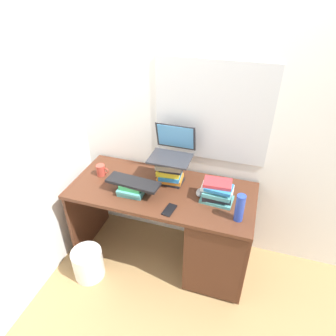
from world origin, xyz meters
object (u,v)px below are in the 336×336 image
(computer_mouse, at_px, (200,192))
(water_bottle, at_px, (240,208))
(book_stack_tall, at_px, (170,171))
(mug, at_px, (101,170))
(keyboard, at_px, (133,182))
(wastebasket, at_px, (88,263))
(book_stack_side, at_px, (217,192))
(desk, at_px, (205,233))
(laptop, at_px, (172,149))
(cell_phone, at_px, (169,210))
(book_stack_keyboard_riser, at_px, (132,188))

(computer_mouse, distance_m, water_bottle, 0.38)
(book_stack_tall, distance_m, mug, 0.60)
(keyboard, height_order, wastebasket, keyboard)
(book_stack_side, relative_size, water_bottle, 1.18)
(desk, relative_size, book_stack_side, 5.94)
(laptop, relative_size, mug, 2.93)
(book_stack_side, height_order, keyboard, book_stack_side)
(desk, distance_m, water_bottle, 0.53)
(cell_phone, bearing_deg, computer_mouse, 65.09)
(keyboard, bearing_deg, desk, 12.33)
(computer_mouse, xyz_separation_m, mug, (-0.86, 0.01, 0.03))
(book_stack_keyboard_riser, xyz_separation_m, keyboard, (0.01, 0.00, 0.06))
(book_stack_tall, bearing_deg, keyboard, -136.98)
(book_stack_tall, relative_size, book_stack_keyboard_riser, 1.18)
(book_stack_side, bearing_deg, desk, -158.27)
(keyboard, bearing_deg, water_bottle, 0.13)
(desk, relative_size, cell_phone, 10.87)
(keyboard, xyz_separation_m, computer_mouse, (0.50, 0.14, -0.08))
(book_stack_keyboard_riser, bearing_deg, cell_phone, -19.01)
(book_stack_keyboard_riser, bearing_deg, mug, 157.65)
(mug, bearing_deg, desk, -3.84)
(book_stack_tall, relative_size, wastebasket, 0.87)
(book_stack_side, distance_m, wastebasket, 1.27)
(mug, bearing_deg, book_stack_side, -2.21)
(desk, distance_m, computer_mouse, 0.38)
(desk, relative_size, laptop, 4.55)
(book_stack_tall, xyz_separation_m, computer_mouse, (0.27, -0.08, -0.09))
(keyboard, xyz_separation_m, cell_phone, (0.33, -0.12, -0.09))
(cell_phone, relative_size, wastebasket, 0.49)
(wastebasket, bearing_deg, laptop, 45.20)
(water_bottle, bearing_deg, cell_phone, -173.37)
(cell_phone, bearing_deg, book_stack_side, 44.59)
(mug, bearing_deg, book_stack_tall, 7.23)
(mug, bearing_deg, keyboard, -21.64)
(computer_mouse, xyz_separation_m, water_bottle, (0.32, -0.20, 0.09))
(mug, relative_size, cell_phone, 0.82)
(book_stack_keyboard_riser, height_order, mug, mug)
(laptop, bearing_deg, keyboard, -130.20)
(book_stack_tall, distance_m, book_stack_keyboard_riser, 0.33)
(keyboard, distance_m, water_bottle, 0.82)
(water_bottle, bearing_deg, mug, 170.13)
(book_stack_tall, height_order, laptop, laptop)
(keyboard, xyz_separation_m, water_bottle, (0.82, -0.06, 0.01))
(keyboard, bearing_deg, wastebasket, -133.99)
(book_stack_side, distance_m, keyboard, 0.65)
(desk, bearing_deg, book_stack_side, 21.73)
(cell_phone, bearing_deg, laptop, 112.74)
(laptop, distance_m, computer_mouse, 0.40)
(water_bottle, bearing_deg, book_stack_keyboard_riser, 175.79)
(book_stack_tall, bearing_deg, wastebasket, -137.86)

